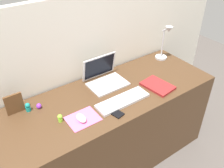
{
  "coord_description": "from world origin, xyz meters",
  "views": [
    {
      "loc": [
        -0.84,
        -1.22,
        1.87
      ],
      "look_at": [
        0.03,
        0.0,
        0.83
      ],
      "focal_mm": 39.32,
      "sensor_mm": 36.0,
      "label": 1
    }
  ],
  "objects_px": {
    "laptop": "(104,76)",
    "toy_figurine_lime": "(60,118)",
    "cell_phone": "(115,112)",
    "desk_lamp": "(164,44)",
    "toy_figurine_purple": "(39,106)",
    "picture_frame": "(14,104)",
    "keyboard": "(123,101)",
    "toy_figurine_teal": "(28,107)",
    "notebook_pad": "(158,86)",
    "mouse": "(81,118)"
  },
  "relations": [
    {
      "from": "toy_figurine_teal",
      "to": "picture_frame",
      "type": "bearing_deg",
      "value": 156.72
    },
    {
      "from": "cell_phone",
      "to": "toy_figurine_lime",
      "type": "distance_m",
      "value": 0.37
    },
    {
      "from": "mouse",
      "to": "cell_phone",
      "type": "distance_m",
      "value": 0.24
    },
    {
      "from": "mouse",
      "to": "notebook_pad",
      "type": "height_order",
      "value": "mouse"
    },
    {
      "from": "keyboard",
      "to": "mouse",
      "type": "xyz_separation_m",
      "value": [
        -0.34,
        0.0,
        0.01
      ]
    },
    {
      "from": "desk_lamp",
      "to": "toy_figurine_purple",
      "type": "bearing_deg",
      "value": -179.47
    },
    {
      "from": "mouse",
      "to": "toy_figurine_purple",
      "type": "distance_m",
      "value": 0.34
    },
    {
      "from": "laptop",
      "to": "toy_figurine_lime",
      "type": "height_order",
      "value": "laptop"
    },
    {
      "from": "laptop",
      "to": "toy_figurine_purple",
      "type": "relative_size",
      "value": 7.56
    },
    {
      "from": "keyboard",
      "to": "cell_phone",
      "type": "bearing_deg",
      "value": -151.34
    },
    {
      "from": "keyboard",
      "to": "toy_figurine_teal",
      "type": "distance_m",
      "value": 0.67
    },
    {
      "from": "keyboard",
      "to": "cell_phone",
      "type": "height_order",
      "value": "keyboard"
    },
    {
      "from": "desk_lamp",
      "to": "notebook_pad",
      "type": "height_order",
      "value": "desk_lamp"
    },
    {
      "from": "toy_figurine_lime",
      "to": "toy_figurine_purple",
      "type": "relative_size",
      "value": 1.43
    },
    {
      "from": "desk_lamp",
      "to": "toy_figurine_purple",
      "type": "height_order",
      "value": "desk_lamp"
    },
    {
      "from": "notebook_pad",
      "to": "mouse",
      "type": "bearing_deg",
      "value": 171.55
    },
    {
      "from": "laptop",
      "to": "mouse",
      "type": "height_order",
      "value": "laptop"
    },
    {
      "from": "cell_phone",
      "to": "toy_figurine_purple",
      "type": "distance_m",
      "value": 0.54
    },
    {
      "from": "desk_lamp",
      "to": "mouse",
      "type": "bearing_deg",
      "value": -164.29
    },
    {
      "from": "toy_figurine_purple",
      "to": "toy_figurine_lime",
      "type": "bearing_deg",
      "value": -72.64
    },
    {
      "from": "cell_phone",
      "to": "desk_lamp",
      "type": "distance_m",
      "value": 0.9
    },
    {
      "from": "laptop",
      "to": "keyboard",
      "type": "distance_m",
      "value": 0.3
    },
    {
      "from": "picture_frame",
      "to": "keyboard",
      "type": "bearing_deg",
      "value": -26.24
    },
    {
      "from": "mouse",
      "to": "toy_figurine_lime",
      "type": "xyz_separation_m",
      "value": [
        -0.12,
        0.07,
        0.01
      ]
    },
    {
      "from": "keyboard",
      "to": "toy_figurine_lime",
      "type": "relative_size",
      "value": 7.21
    },
    {
      "from": "notebook_pad",
      "to": "toy_figurine_purple",
      "type": "xyz_separation_m",
      "value": [
        -0.87,
        0.29,
        0.01
      ]
    },
    {
      "from": "cell_phone",
      "to": "desk_lamp",
      "type": "height_order",
      "value": "desk_lamp"
    },
    {
      "from": "toy_figurine_teal",
      "to": "toy_figurine_purple",
      "type": "bearing_deg",
      "value": -14.03
    },
    {
      "from": "cell_phone",
      "to": "toy_figurine_lime",
      "type": "xyz_separation_m",
      "value": [
        -0.34,
        0.14,
        0.03
      ]
    },
    {
      "from": "picture_frame",
      "to": "toy_figurine_lime",
      "type": "relative_size",
      "value": 2.64
    },
    {
      "from": "mouse",
      "to": "cell_phone",
      "type": "bearing_deg",
      "value": -16.15
    },
    {
      "from": "mouse",
      "to": "desk_lamp",
      "type": "bearing_deg",
      "value": 15.71
    },
    {
      "from": "keyboard",
      "to": "desk_lamp",
      "type": "distance_m",
      "value": 0.77
    },
    {
      "from": "desk_lamp",
      "to": "notebook_pad",
      "type": "distance_m",
      "value": 0.49
    },
    {
      "from": "desk_lamp",
      "to": "notebook_pad",
      "type": "relative_size",
      "value": 1.38
    },
    {
      "from": "mouse",
      "to": "picture_frame",
      "type": "relative_size",
      "value": 0.64
    },
    {
      "from": "laptop",
      "to": "picture_frame",
      "type": "height_order",
      "value": "laptop"
    },
    {
      "from": "desk_lamp",
      "to": "toy_figurine_lime",
      "type": "xyz_separation_m",
      "value": [
        -1.16,
        -0.22,
        -0.13
      ]
    },
    {
      "from": "notebook_pad",
      "to": "toy_figurine_lime",
      "type": "relative_size",
      "value": 4.22
    },
    {
      "from": "notebook_pad",
      "to": "toy_figurine_purple",
      "type": "height_order",
      "value": "toy_figurine_purple"
    },
    {
      "from": "keyboard",
      "to": "toy_figurine_teal",
      "type": "height_order",
      "value": "toy_figurine_teal"
    },
    {
      "from": "laptop",
      "to": "picture_frame",
      "type": "xyz_separation_m",
      "value": [
        -0.7,
        0.04,
        0.02
      ]
    },
    {
      "from": "laptop",
      "to": "toy_figurine_lime",
      "type": "relative_size",
      "value": 5.28
    },
    {
      "from": "toy_figurine_purple",
      "to": "picture_frame",
      "type": "bearing_deg",
      "value": 161.1
    },
    {
      "from": "toy_figurine_lime",
      "to": "desk_lamp",
      "type": "bearing_deg",
      "value": 10.74
    },
    {
      "from": "mouse",
      "to": "toy_figurine_purple",
      "type": "xyz_separation_m",
      "value": [
        -0.18,
        0.28,
        -0.0
      ]
    },
    {
      "from": "laptop",
      "to": "keyboard",
      "type": "relative_size",
      "value": 0.73
    },
    {
      "from": "toy_figurine_lime",
      "to": "toy_figurine_purple",
      "type": "height_order",
      "value": "toy_figurine_lime"
    },
    {
      "from": "toy_figurine_lime",
      "to": "toy_figurine_purple",
      "type": "distance_m",
      "value": 0.22
    },
    {
      "from": "cell_phone",
      "to": "notebook_pad",
      "type": "relative_size",
      "value": 0.53
    }
  ]
}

